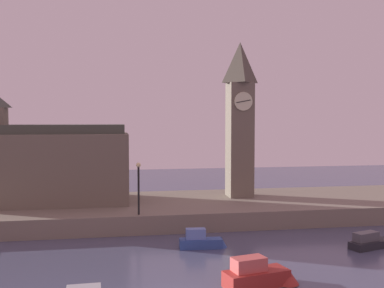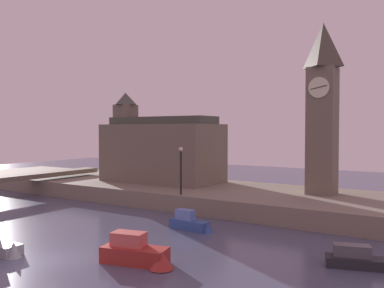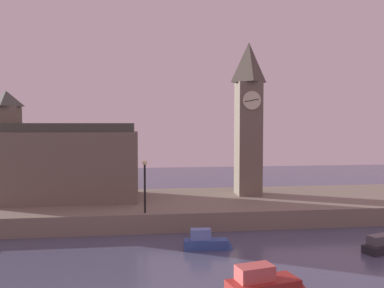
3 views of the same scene
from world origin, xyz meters
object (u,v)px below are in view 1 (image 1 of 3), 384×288
at_px(streetlamp, 139,182).
at_px(boat_dinghy_red, 261,275).
at_px(parliament_hall, 52,164).
at_px(boat_barge_dark, 375,242).
at_px(clock_tower, 240,117).
at_px(boat_tour_blue, 203,241).

distance_m(streetlamp, boat_dinghy_red, 14.15).
distance_m(parliament_hall, boat_barge_dark, 27.09).
relative_size(clock_tower, boat_tour_blue, 4.33).
height_order(parliament_hall, boat_dinghy_red, parliament_hall).
bearing_deg(boat_dinghy_red, clock_tower, 77.81).
bearing_deg(boat_barge_dark, parliament_hall, 150.36).
xyz_separation_m(parliament_hall, boat_barge_dark, (23.21, -13.21, -4.54)).
relative_size(streetlamp, boat_dinghy_red, 0.93).
xyz_separation_m(boat_barge_dark, boat_tour_blue, (-11.78, 1.95, 0.09)).
bearing_deg(streetlamp, boat_barge_dark, -22.89).
xyz_separation_m(streetlamp, boat_barge_dark, (15.95, -6.74, -3.63)).
relative_size(parliament_hall, boat_tour_blue, 3.72).
height_order(clock_tower, streetlamp, clock_tower).
bearing_deg(boat_tour_blue, boat_dinghy_red, -77.66).
height_order(streetlamp, boat_barge_dark, streetlamp).
bearing_deg(clock_tower, boat_dinghy_red, -102.19).
distance_m(streetlamp, boat_barge_dark, 17.69).
height_order(streetlamp, boat_dinghy_red, streetlamp).
bearing_deg(boat_tour_blue, boat_barge_dark, -9.41).
relative_size(clock_tower, boat_barge_dark, 3.63).
xyz_separation_m(clock_tower, boat_barge_dark, (5.94, -13.62, -8.73)).
bearing_deg(streetlamp, boat_tour_blue, -48.90).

